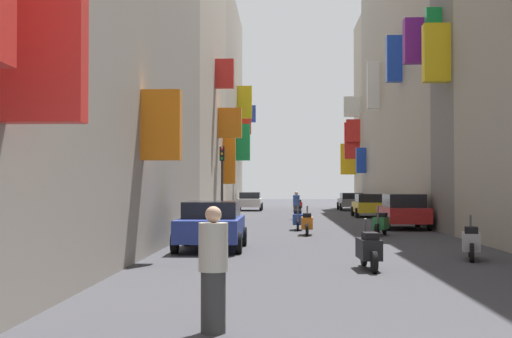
{
  "coord_description": "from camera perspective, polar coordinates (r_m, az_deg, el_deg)",
  "views": [
    {
      "loc": [
        -1.41,
        -3.76,
        1.88
      ],
      "look_at": [
        -2.6,
        28.34,
        2.66
      ],
      "focal_mm": 50.0,
      "sensor_mm": 36.0,
      "label": 1
    }
  ],
  "objects": [
    {
      "name": "scooter_blue",
      "position": [
        30.65,
        3.37,
        -4.03
      ],
      "size": [
        0.47,
        1.9,
        1.13
      ],
      "color": "#2D4CAD",
      "rests_on": "ground"
    },
    {
      "name": "scooter_green",
      "position": [
        27.69,
        9.97,
        -4.3
      ],
      "size": [
        0.79,
        1.76,
        1.13
      ],
      "color": "#287F3D",
      "rests_on": "ground"
    },
    {
      "name": "parked_car_yellow",
      "position": [
        44.02,
        8.99,
        -2.85
      ],
      "size": [
        1.84,
        4.03,
        1.41
      ],
      "color": "gold",
      "rests_on": "ground"
    },
    {
      "name": "building_right_mid_c",
      "position": [
        45.81,
        14.06,
        7.56
      ],
      "size": [
        6.81,
        26.57,
        17.93
      ],
      "color": "#9E9384",
      "rests_on": "ground"
    },
    {
      "name": "scooter_black",
      "position": [
        16.36,
        9.02,
        -6.34
      ],
      "size": [
        0.49,
        1.95,
        1.13
      ],
      "color": "black",
      "rests_on": "ground"
    },
    {
      "name": "pedestrian_crossing",
      "position": [
        9.25,
        -3.44,
        -8.06
      ],
      "size": [
        0.51,
        0.51,
        1.62
      ],
      "color": "#333333",
      "rests_on": "ground"
    },
    {
      "name": "building_left_mid_b",
      "position": [
        55.2,
        -4.76,
        5.07
      ],
      "size": [
        7.25,
        18.63,
        16.17
      ],
      "color": "#9E9384",
      "rests_on": "ground"
    },
    {
      "name": "parked_car_red",
      "position": [
        32.14,
        11.7,
        -3.29
      ],
      "size": [
        1.96,
        4.19,
        1.53
      ],
      "color": "#B21E1E",
      "rests_on": "ground"
    },
    {
      "name": "traffic_light_near_corner",
      "position": [
        38.24,
        -2.73,
        -0.1
      ],
      "size": [
        0.26,
        0.34,
        3.99
      ],
      "color": "#2D2D2D",
      "rests_on": "ground"
    },
    {
      "name": "parked_car_white",
      "position": [
        55.11,
        -0.48,
        -2.56
      ],
      "size": [
        1.92,
        4.08,
        1.41
      ],
      "color": "white",
      "rests_on": "ground"
    },
    {
      "name": "ground_plane",
      "position": [
        33.84,
        4.52,
        -4.56
      ],
      "size": [
        140.0,
        140.0,
        0.0
      ],
      "primitive_type": "plane",
      "color": "#38383D"
    },
    {
      "name": "building_right_far",
      "position": [
        61.68,
        10.88,
        4.28
      ],
      "size": [
        7.32,
        6.2,
        15.92
      ],
      "color": "#BCB29E",
      "rests_on": "ground"
    },
    {
      "name": "scooter_red",
      "position": [
        54.33,
        3.35,
        -2.87
      ],
      "size": [
        0.69,
        1.94,
        1.13
      ],
      "color": "red",
      "rests_on": "ground"
    },
    {
      "name": "building_left_mid_a",
      "position": [
        38.94,
        -7.69,
        6.99
      ],
      "size": [
        7.32,
        14.34,
        15.1
      ],
      "color": "#B2A899",
      "rests_on": "ground"
    },
    {
      "name": "pedestrian_near_left",
      "position": [
        40.46,
        3.25,
        -2.94
      ],
      "size": [
        0.42,
        0.42,
        1.58
      ],
      "color": "#393939",
      "rests_on": "ground"
    },
    {
      "name": "scooter_orange",
      "position": [
        27.52,
        4.11,
        -4.33
      ],
      "size": [
        0.49,
        1.83,
        1.13
      ],
      "color": "orange",
      "rests_on": "ground"
    },
    {
      "name": "scooter_silver",
      "position": [
        19.07,
        16.83,
        -5.59
      ],
      "size": [
        0.67,
        1.79,
        1.13
      ],
      "color": "#ADADB2",
      "rests_on": "ground"
    },
    {
      "name": "parked_car_blue",
      "position": [
        21.25,
        -3.58,
        -4.42
      ],
      "size": [
        1.96,
        4.0,
        1.42
      ],
      "color": "navy",
      "rests_on": "ground"
    },
    {
      "name": "parked_car_grey",
      "position": [
        56.33,
        7.62,
        -2.55
      ],
      "size": [
        1.98,
        4.38,
        1.35
      ],
      "color": "slate",
      "rests_on": "ground"
    }
  ]
}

